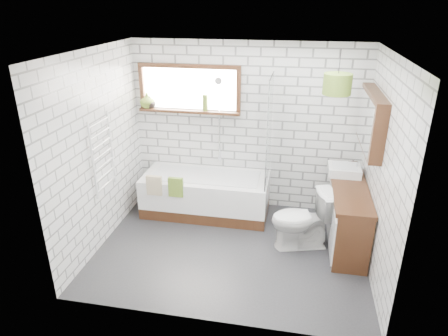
% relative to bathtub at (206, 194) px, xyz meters
% --- Properties ---
extents(floor, '(3.40, 2.60, 0.01)m').
position_rel_bathtub_xyz_m(floor, '(0.54, -0.89, -0.31)').
color(floor, '#242427').
rests_on(floor, ground).
extents(ceiling, '(3.40, 2.60, 0.01)m').
position_rel_bathtub_xyz_m(ceiling, '(0.54, -0.89, 2.20)').
color(ceiling, white).
rests_on(ceiling, ground).
extents(wall_back, '(3.40, 0.01, 2.50)m').
position_rel_bathtub_xyz_m(wall_back, '(0.54, 0.41, 0.95)').
color(wall_back, white).
rests_on(wall_back, ground).
extents(wall_front, '(3.40, 0.01, 2.50)m').
position_rel_bathtub_xyz_m(wall_front, '(0.54, -2.20, 0.95)').
color(wall_front, white).
rests_on(wall_front, ground).
extents(wall_left, '(0.01, 2.60, 2.50)m').
position_rel_bathtub_xyz_m(wall_left, '(-1.17, -0.89, 0.95)').
color(wall_left, white).
rests_on(wall_left, ground).
extents(wall_right, '(0.01, 2.60, 2.50)m').
position_rel_bathtub_xyz_m(wall_right, '(2.24, -0.89, 0.95)').
color(wall_right, white).
rests_on(wall_right, ground).
extents(window, '(1.52, 0.16, 0.68)m').
position_rel_bathtub_xyz_m(window, '(-0.31, 0.37, 1.50)').
color(window, black).
rests_on(window, wall_back).
extents(towel_radiator, '(0.06, 0.52, 1.00)m').
position_rel_bathtub_xyz_m(towel_radiator, '(-1.12, -0.89, 0.90)').
color(towel_radiator, white).
rests_on(towel_radiator, wall_left).
extents(mirror_cabinet, '(0.16, 1.20, 0.70)m').
position_rel_bathtub_xyz_m(mirror_cabinet, '(2.16, -0.29, 1.35)').
color(mirror_cabinet, black).
rests_on(mirror_cabinet, wall_right).
extents(shower_riser, '(0.02, 0.02, 1.30)m').
position_rel_bathtub_xyz_m(shower_riser, '(0.14, 0.37, 1.05)').
color(shower_riser, silver).
rests_on(shower_riser, wall_back).
extents(bathtub, '(1.86, 0.82, 0.60)m').
position_rel_bathtub_xyz_m(bathtub, '(0.00, 0.00, 0.00)').
color(bathtub, white).
rests_on(bathtub, floor).
extents(shower_screen, '(0.02, 0.72, 1.50)m').
position_rel_bathtub_xyz_m(shower_screen, '(0.91, 0.00, 1.05)').
color(shower_screen, white).
rests_on(shower_screen, bathtub).
extents(towel_green, '(0.21, 0.06, 0.29)m').
position_rel_bathtub_xyz_m(towel_green, '(-0.33, -0.41, 0.28)').
color(towel_green, '#567322').
rests_on(towel_green, bathtub).
extents(towel_beige, '(0.22, 0.06, 0.29)m').
position_rel_bathtub_xyz_m(towel_beige, '(-0.65, -0.41, 0.28)').
color(towel_beige, '#C3B787').
rests_on(towel_beige, bathtub).
extents(vanity, '(0.45, 1.39, 0.80)m').
position_rel_bathtub_xyz_m(vanity, '(2.01, -0.47, 0.10)').
color(vanity, black).
rests_on(vanity, floor).
extents(basin, '(0.42, 0.37, 0.12)m').
position_rel_bathtub_xyz_m(basin, '(1.95, -0.01, 0.56)').
color(basin, white).
rests_on(basin, vanity).
extents(tap, '(0.03, 0.03, 0.16)m').
position_rel_bathtub_xyz_m(tap, '(2.11, -0.01, 0.62)').
color(tap, silver).
rests_on(tap, vanity).
extents(toilet, '(0.65, 0.88, 0.80)m').
position_rel_bathtub_xyz_m(toilet, '(1.43, -0.66, 0.10)').
color(toilet, white).
rests_on(toilet, floor).
extents(vase_olive, '(0.26, 0.26, 0.23)m').
position_rel_bathtub_xyz_m(vase_olive, '(-0.96, 0.34, 1.29)').
color(vase_olive, olive).
rests_on(vase_olive, window).
extents(vase_dark, '(0.20, 0.20, 0.17)m').
position_rel_bathtub_xyz_m(vase_dark, '(-0.92, 0.34, 1.27)').
color(vase_dark, black).
rests_on(vase_dark, window).
extents(bottle, '(0.09, 0.09, 0.23)m').
position_rel_bathtub_xyz_m(bottle, '(-0.07, 0.34, 1.30)').
color(bottle, olive).
rests_on(bottle, window).
extents(pendant, '(0.33, 0.33, 0.24)m').
position_rel_bathtub_xyz_m(pendant, '(1.70, -0.39, 1.80)').
color(pendant, '#567322').
rests_on(pendant, ceiling).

